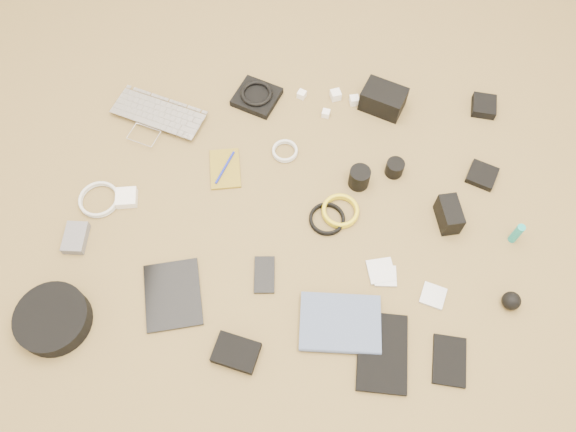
# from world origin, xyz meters

# --- Properties ---
(laptop) EXTENTS (0.38, 0.31, 0.03)m
(laptop) POSITION_xyz_m (-0.49, 0.34, 0.01)
(laptop) COLOR silver
(laptop) RESTS_ON ground
(headphone_pouch) EXTENTS (0.18, 0.18, 0.03)m
(headphone_pouch) POSITION_xyz_m (-0.14, 0.48, 0.01)
(headphone_pouch) COLOR black
(headphone_pouch) RESTS_ON ground
(headphones) EXTENTS (0.12, 0.12, 0.01)m
(headphones) POSITION_xyz_m (-0.14, 0.48, 0.03)
(headphones) COLOR black
(headphones) RESTS_ON headphone_pouch
(charger_a) EXTENTS (0.04, 0.04, 0.03)m
(charger_a) POSITION_xyz_m (0.02, 0.50, 0.01)
(charger_a) COLOR white
(charger_a) RESTS_ON ground
(charger_b) EXTENTS (0.04, 0.04, 0.03)m
(charger_b) POSITION_xyz_m (0.14, 0.50, 0.02)
(charger_b) COLOR white
(charger_b) RESTS_ON ground
(charger_c) EXTENTS (0.04, 0.04, 0.03)m
(charger_c) POSITION_xyz_m (0.20, 0.49, 0.01)
(charger_c) COLOR white
(charger_c) RESTS_ON ground
(charger_d) EXTENTS (0.03, 0.03, 0.02)m
(charger_d) POSITION_xyz_m (0.11, 0.42, 0.01)
(charger_d) COLOR white
(charger_d) RESTS_ON ground
(dslr_camera) EXTENTS (0.17, 0.15, 0.08)m
(dslr_camera) POSITION_xyz_m (0.30, 0.48, 0.04)
(dslr_camera) COLOR black
(dslr_camera) RESTS_ON ground
(lens_pouch) EXTENTS (0.09, 0.10, 0.03)m
(lens_pouch) POSITION_xyz_m (0.66, 0.49, 0.02)
(lens_pouch) COLOR black
(lens_pouch) RESTS_ON ground
(notebook_olive) EXTENTS (0.12, 0.17, 0.01)m
(notebook_olive) POSITION_xyz_m (-0.22, 0.18, 0.00)
(notebook_olive) COLOR olive
(notebook_olive) RESTS_ON ground
(pen_blue) EXTENTS (0.05, 0.13, 0.01)m
(pen_blue) POSITION_xyz_m (-0.22, 0.18, 0.01)
(pen_blue) COLOR #141FA8
(pen_blue) RESTS_ON notebook_olive
(cable_white_a) EXTENTS (0.11, 0.11, 0.01)m
(cable_white_a) POSITION_xyz_m (-0.03, 0.26, 0.01)
(cable_white_a) COLOR silver
(cable_white_a) RESTS_ON ground
(lens_a) EXTENTS (0.07, 0.07, 0.07)m
(lens_a) POSITION_xyz_m (0.22, 0.15, 0.04)
(lens_a) COLOR black
(lens_a) RESTS_ON ground
(lens_b) EXTENTS (0.06, 0.06, 0.05)m
(lens_b) POSITION_xyz_m (0.34, 0.21, 0.03)
(lens_b) COLOR black
(lens_b) RESTS_ON ground
(card_reader) EXTENTS (0.12, 0.12, 0.02)m
(card_reader) POSITION_xyz_m (0.63, 0.21, 0.01)
(card_reader) COLOR black
(card_reader) RESTS_ON ground
(power_brick) EXTENTS (0.07, 0.07, 0.03)m
(power_brick) POSITION_xyz_m (-0.52, 0.04, 0.01)
(power_brick) COLOR white
(power_brick) RESTS_ON ground
(cable_white_b) EXTENTS (0.14, 0.14, 0.01)m
(cable_white_b) POSITION_xyz_m (-0.61, 0.03, 0.01)
(cable_white_b) COLOR silver
(cable_white_b) RESTS_ON ground
(cable_black) EXTENTS (0.12, 0.12, 0.01)m
(cable_black) POSITION_xyz_m (0.13, 0.01, 0.01)
(cable_black) COLOR black
(cable_black) RESTS_ON ground
(cable_yellow) EXTENTS (0.14, 0.14, 0.01)m
(cable_yellow) POSITION_xyz_m (0.17, 0.04, 0.01)
(cable_yellow) COLOR yellow
(cable_yellow) RESTS_ON ground
(flash) EXTENTS (0.08, 0.12, 0.08)m
(flash) POSITION_xyz_m (0.50, 0.04, 0.04)
(flash) COLOR black
(flash) RESTS_ON ground
(lens_cleaner) EXTENTS (0.03, 0.03, 0.09)m
(lens_cleaner) POSITION_xyz_m (0.70, -0.01, 0.04)
(lens_cleaner) COLOR teal
(lens_cleaner) RESTS_ON ground
(battery_charger) EXTENTS (0.07, 0.10, 0.03)m
(battery_charger) POSITION_xyz_m (-0.65, -0.11, 0.01)
(battery_charger) COLOR slate
(battery_charger) RESTS_ON ground
(tablet) EXTENTS (0.21, 0.24, 0.01)m
(tablet) POSITION_xyz_m (-0.32, -0.27, 0.00)
(tablet) COLOR black
(tablet) RESTS_ON ground
(phone) EXTENTS (0.07, 0.12, 0.01)m
(phone) POSITION_xyz_m (-0.05, -0.19, 0.00)
(phone) COLOR black
(phone) RESTS_ON ground
(filter_case_left) EXTENTS (0.09, 0.09, 0.01)m
(filter_case_left) POSITION_xyz_m (0.30, -0.15, 0.01)
(filter_case_left) COLOR silver
(filter_case_left) RESTS_ON ground
(filter_case_mid) EXTENTS (0.07, 0.07, 0.01)m
(filter_case_mid) POSITION_xyz_m (0.31, -0.17, 0.00)
(filter_case_mid) COLOR silver
(filter_case_mid) RESTS_ON ground
(filter_case_right) EXTENTS (0.09, 0.09, 0.01)m
(filter_case_right) POSITION_xyz_m (0.45, -0.22, 0.00)
(filter_case_right) COLOR silver
(filter_case_right) RESTS_ON ground
(air_blower) EXTENTS (0.06, 0.06, 0.05)m
(air_blower) POSITION_xyz_m (0.67, -0.23, 0.03)
(air_blower) COLOR black
(air_blower) RESTS_ON ground
(headphone_case) EXTENTS (0.25, 0.25, 0.06)m
(headphone_case) POSITION_xyz_m (-0.64, -0.38, 0.03)
(headphone_case) COLOR black
(headphone_case) RESTS_ON ground
(drive_case) EXTENTS (0.14, 0.11, 0.03)m
(drive_case) POSITION_xyz_m (-0.11, -0.43, 0.02)
(drive_case) COLOR black
(drive_case) RESTS_ON ground
(paperback) EXTENTS (0.23, 0.18, 0.02)m
(paperback) POSITION_xyz_m (0.18, -0.41, 0.01)
(paperback) COLOR #485779
(paperback) RESTS_ON ground
(notebook_black_a) EXTENTS (0.15, 0.23, 0.02)m
(notebook_black_a) POSITION_xyz_m (0.30, -0.40, 0.01)
(notebook_black_a) COLOR black
(notebook_black_a) RESTS_ON ground
(notebook_black_b) EXTENTS (0.10, 0.15, 0.01)m
(notebook_black_b) POSITION_xyz_m (0.49, -0.41, 0.01)
(notebook_black_b) COLOR black
(notebook_black_b) RESTS_ON ground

